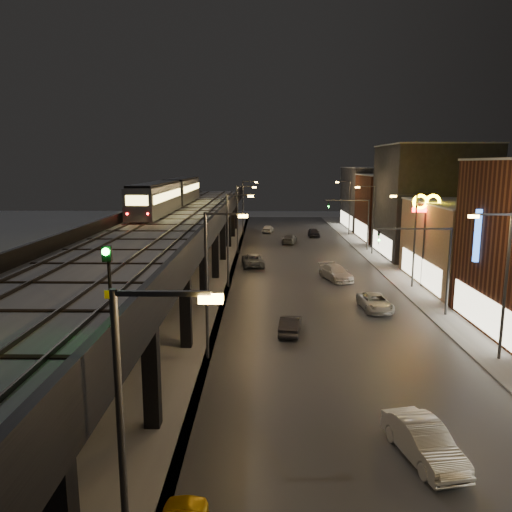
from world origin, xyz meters
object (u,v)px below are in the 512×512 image
object	(u,v)px
car_onc_red	(314,233)
car_onc_white	(336,273)
car_near_white	(290,326)
car_mid_silver	(253,260)
car_mid_dark	(289,239)
rail_signal	(108,271)
car_far_white	(268,229)
car_onc_dark	(375,303)
subway_train	(171,193)
car_onc_silver	(424,443)

from	to	relation	value
car_onc_red	car_onc_white	bearing A→B (deg)	-92.79
car_onc_red	car_near_white	bearing A→B (deg)	-98.94
car_mid_silver	car_mid_dark	size ratio (longest dim) A/B	1.11
rail_signal	car_near_white	bearing A→B (deg)	70.11
car_mid_dark	car_onc_red	size ratio (longest dim) A/B	1.12
car_far_white	car_onc_red	xyz separation A→B (m)	(7.41, -5.02, 0.02)
car_mid_dark	car_onc_white	world-z (taller)	car_onc_white
car_onc_dark	car_onc_red	distance (m)	41.24
car_onc_white	subway_train	bearing A→B (deg)	133.20
car_far_white	car_onc_dark	world-z (taller)	car_far_white
subway_train	car_onc_red	bearing A→B (deg)	45.74
car_far_white	car_onc_red	distance (m)	8.95
car_mid_silver	car_onc_white	world-z (taller)	car_onc_white
rail_signal	car_far_white	xyz separation A→B (m)	(5.59, 70.56, -7.83)
car_mid_silver	car_onc_white	distance (m)	11.10
subway_train	car_onc_white	size ratio (longest dim) A/B	6.44
car_onc_silver	car_mid_silver	bearing A→B (deg)	88.78
car_onc_white	car_onc_red	bearing A→B (deg)	71.59
rail_signal	car_onc_red	bearing A→B (deg)	78.78
rail_signal	car_mid_dark	xyz separation A→B (m)	(8.70, 58.72, -7.84)
car_onc_red	car_mid_dark	bearing A→B (deg)	-123.52
rail_signal	car_mid_silver	distance (m)	42.82
car_mid_silver	car_onc_silver	bearing A→B (deg)	95.82
subway_train	car_onc_dark	xyz separation A→B (m)	(20.28, -21.33, -7.58)
subway_train	car_far_white	bearing A→B (deg)	64.31
car_mid_dark	car_onc_dark	xyz separation A→B (m)	(5.18, -34.42, -0.03)
car_near_white	car_far_white	bearing A→B (deg)	-80.85
rail_signal	car_far_white	bearing A→B (deg)	85.47
car_onc_dark	car_onc_white	size ratio (longest dim) A/B	0.90
subway_train	car_onc_white	xyz separation A→B (m)	(18.60, -10.69, -7.47)
car_near_white	car_mid_dark	bearing A→B (deg)	-84.92
car_onc_white	car_far_white	bearing A→B (deg)	83.60
car_onc_dark	car_onc_red	world-z (taller)	car_onc_red
car_onc_dark	car_onc_red	bearing A→B (deg)	87.52
car_near_white	car_onc_white	distance (m)	17.39
car_mid_silver	car_onc_white	bearing A→B (deg)	135.45
car_mid_dark	car_far_white	world-z (taller)	car_far_white
car_onc_dark	car_mid_dark	bearing A→B (deg)	94.85
car_mid_dark	car_onc_silver	bearing A→B (deg)	103.72
subway_train	car_onc_white	bearing A→B (deg)	-29.88
car_onc_white	car_onc_red	xyz separation A→B (m)	(0.79, 30.59, -0.04)
car_onc_dark	car_onc_silver	bearing A→B (deg)	-100.94
subway_train	car_onc_dark	world-z (taller)	subway_train
car_mid_dark	car_onc_silver	distance (m)	55.32
car_near_white	car_onc_silver	distance (m)	15.68
subway_train	car_mid_silver	distance (m)	13.03
rail_signal	car_mid_dark	size ratio (longest dim) A/B	0.58
car_far_white	car_near_white	bearing A→B (deg)	99.68
car_far_white	car_onc_red	world-z (taller)	car_onc_red
car_onc_white	car_mid_dark	bearing A→B (deg)	81.45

